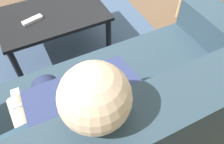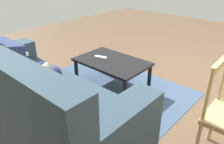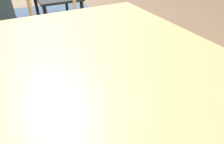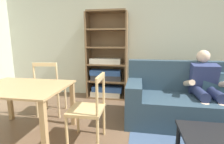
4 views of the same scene
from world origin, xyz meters
TOP-DOWN VIEW (x-y plane):
  - ground_plane at (0.00, 0.00)m, footprint 8.84×8.84m
  - couch at (0.81, 1.58)m, footprint 2.07×0.91m
  - person_lounging at (1.01, 1.59)m, footprint 0.59×0.87m
  - coffee_table at (0.85, 0.44)m, footprint 0.91×0.59m
  - tv_remote at (1.02, 0.47)m, footprint 0.18×0.09m
  - area_rug at (0.85, 0.44)m, footprint 2.02×1.43m

SIDE VIEW (x-z plane):
  - ground_plane at x=0.00m, z-range 0.00..0.00m
  - area_rug at x=0.85m, z-range 0.00..0.01m
  - couch at x=0.81m, z-range -0.14..0.83m
  - coffee_table at x=0.85m, z-range 0.15..0.55m
  - tv_remote at x=1.02m, z-range 0.40..0.43m
  - person_lounging at x=1.01m, z-range 0.03..1.19m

